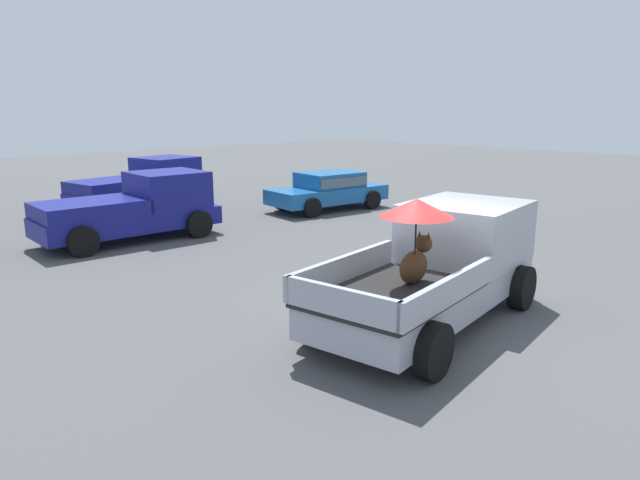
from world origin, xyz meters
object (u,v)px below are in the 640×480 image
pickup_truck_far (144,185)px  pickup_truck_red (135,208)px  pickup_truck_main (442,264)px  parked_sedan_near (328,189)px

pickup_truck_far → pickup_truck_red: bearing=-129.0°
pickup_truck_main → pickup_truck_red: (-0.89, 9.33, -0.09)m
parked_sedan_near → pickup_truck_far: bearing=-36.9°
pickup_truck_main → pickup_truck_red: 9.37m
pickup_truck_red → parked_sedan_near: bearing=-0.3°
pickup_truck_red → pickup_truck_far: 4.80m
pickup_truck_red → parked_sedan_near: 7.15m
pickup_truck_main → pickup_truck_far: size_ratio=1.05×
pickup_truck_red → pickup_truck_far: same height
pickup_truck_main → parked_sedan_near: size_ratio=1.17×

